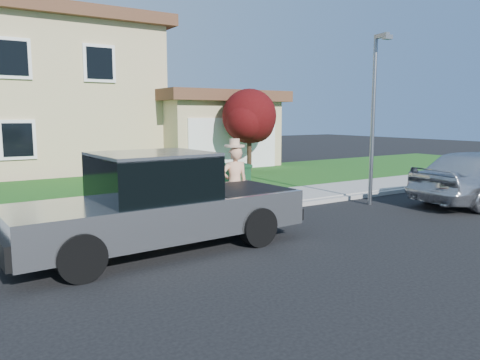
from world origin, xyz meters
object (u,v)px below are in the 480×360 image
pickup_truck (159,205)px  woman (235,183)px  ornamental_tree (250,119)px  trash_bin (236,183)px  street_lamp (374,110)px

pickup_truck → woman: bearing=24.3°
ornamental_tree → trash_bin: 7.76m
pickup_truck → trash_bin: pickup_truck is taller
woman → trash_bin: size_ratio=1.88×
pickup_truck → street_lamp: bearing=4.8°
trash_bin → street_lamp: size_ratio=0.22×
ornamental_tree → woman: bearing=-126.5°
pickup_truck → woman: size_ratio=2.89×
trash_bin → ornamental_tree: bearing=63.2°
trash_bin → street_lamp: bearing=-17.7°
trash_bin → street_lamp: 4.30m
woman → ornamental_tree: size_ratio=0.55×
street_lamp → pickup_truck: bearing=-161.5°
woman → street_lamp: street_lamp is taller
trash_bin → woman: bearing=-113.6°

